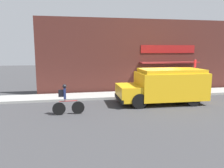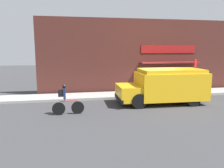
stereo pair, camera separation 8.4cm
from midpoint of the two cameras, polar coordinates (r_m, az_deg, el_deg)
The scene contains 7 objects.
ground_plane at distance 15.80m, azimuth 11.53°, elevation -3.50°, with size 70.00×70.00×0.00m, color #38383A.
sidewalk at distance 16.70m, azimuth 10.25°, elevation -2.51°, with size 28.00×2.01×0.16m.
storefront at distance 17.61m, azimuth 9.18°, elevation 7.20°, with size 16.73×0.95×5.71m.
school_bus at distance 14.11m, azimuth 13.83°, elevation -0.37°, with size 5.50×2.87×2.17m.
cyclist at distance 11.58m, azimuth -11.79°, elevation -4.15°, with size 1.66×0.21×1.61m.
stop_sign_post at distance 17.39m, azimuth 20.97°, elevation 3.38°, with size 0.45×0.45×2.53m.
trash_bin at distance 17.22m, azimuth 11.51°, elevation -0.64°, with size 0.59×0.59×0.76m.
Camera 2 is at (-5.81, -14.29, 3.37)m, focal length 35.00 mm.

